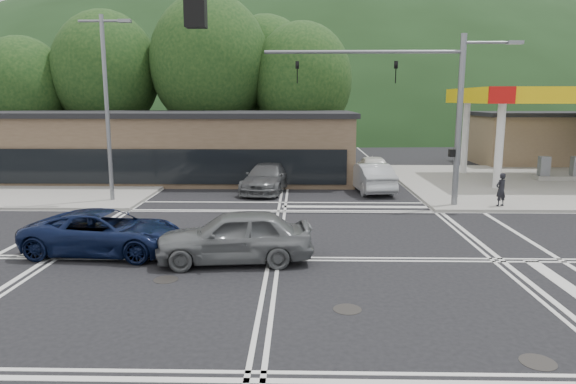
{
  "coord_description": "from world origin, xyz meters",
  "views": [
    {
      "loc": [
        0.8,
        -15.9,
        5.08
      ],
      "look_at": [
        0.36,
        4.42,
        1.4
      ],
      "focal_mm": 32.0,
      "sensor_mm": 36.0,
      "label": 1
    }
  ],
  "objects_px": {
    "car_queue_b": "(372,167)",
    "car_blue_west": "(105,232)",
    "pedestrian": "(501,190)",
    "car_grey_center": "(234,236)",
    "car_queue_a": "(370,177)",
    "car_northbound": "(267,178)"
  },
  "relations": [
    {
      "from": "car_queue_b",
      "to": "car_blue_west",
      "type": "bearing_deg",
      "value": 56.69
    },
    {
      "from": "pedestrian",
      "to": "car_blue_west",
      "type": "bearing_deg",
      "value": -2.41
    },
    {
      "from": "car_grey_center",
      "to": "car_queue_b",
      "type": "bearing_deg",
      "value": 152.44
    },
    {
      "from": "car_blue_west",
      "to": "car_queue_b",
      "type": "distance_m",
      "value": 19.7
    },
    {
      "from": "car_grey_center",
      "to": "car_queue_a",
      "type": "xyz_separation_m",
      "value": [
        6.02,
        12.78,
        -0.03
      ]
    },
    {
      "from": "car_blue_west",
      "to": "pedestrian",
      "type": "bearing_deg",
      "value": -60.65
    },
    {
      "from": "car_blue_west",
      "to": "car_queue_b",
      "type": "relative_size",
      "value": 1.12
    },
    {
      "from": "car_blue_west",
      "to": "car_queue_a",
      "type": "distance_m",
      "value": 15.88
    },
    {
      "from": "car_northbound",
      "to": "pedestrian",
      "type": "bearing_deg",
      "value": -12.13
    },
    {
      "from": "car_blue_west",
      "to": "car_queue_a",
      "type": "height_order",
      "value": "car_queue_a"
    },
    {
      "from": "car_blue_west",
      "to": "pedestrian",
      "type": "distance_m",
      "value": 17.5
    },
    {
      "from": "car_grey_center",
      "to": "pedestrian",
      "type": "distance_m",
      "value": 14.07
    },
    {
      "from": "car_queue_b",
      "to": "car_northbound",
      "type": "height_order",
      "value": "car_queue_b"
    },
    {
      "from": "car_queue_a",
      "to": "pedestrian",
      "type": "xyz_separation_m",
      "value": [
        5.44,
        -4.61,
        0.13
      ]
    },
    {
      "from": "car_grey_center",
      "to": "car_northbound",
      "type": "xyz_separation_m",
      "value": [
        0.25,
        12.63,
        -0.06
      ]
    },
    {
      "from": "car_blue_west",
      "to": "car_queue_a",
      "type": "bearing_deg",
      "value": -36.59
    },
    {
      "from": "car_northbound",
      "to": "pedestrian",
      "type": "relative_size",
      "value": 3.42
    },
    {
      "from": "car_queue_b",
      "to": "car_northbound",
      "type": "bearing_deg",
      "value": 35.44
    },
    {
      "from": "car_blue_west",
      "to": "car_queue_b",
      "type": "height_order",
      "value": "car_queue_b"
    },
    {
      "from": "car_queue_a",
      "to": "pedestrian",
      "type": "relative_size",
      "value": 3.13
    },
    {
      "from": "car_queue_a",
      "to": "pedestrian",
      "type": "distance_m",
      "value": 7.13
    },
    {
      "from": "car_blue_west",
      "to": "car_queue_a",
      "type": "xyz_separation_m",
      "value": [
        10.42,
        11.98,
        0.08
      ]
    }
  ]
}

